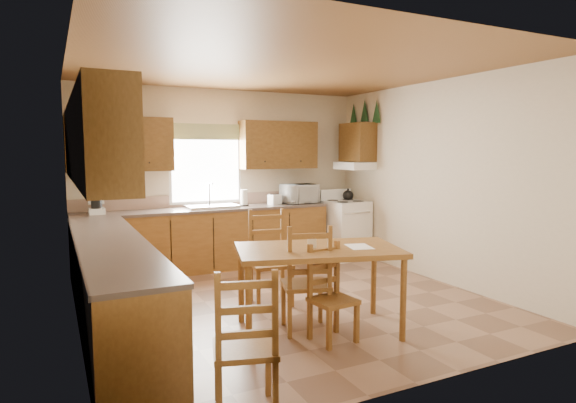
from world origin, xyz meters
name	(u,v)px	position (x,y,z in m)	size (l,w,h in m)	color
floor	(288,302)	(0.00, 0.00, 0.00)	(4.50, 4.50, 0.00)	#8A664E
ceiling	(288,67)	(0.00, 0.00, 2.70)	(4.50, 4.50, 0.00)	brown
wall_left	(73,195)	(-2.25, 0.00, 1.35)	(4.50, 4.50, 0.00)	beige
wall_right	(437,182)	(2.25, 0.00, 1.35)	(4.50, 4.50, 0.00)	beige
wall_back	(224,177)	(0.00, 2.25, 1.35)	(4.50, 4.50, 0.00)	beige
wall_front	(425,208)	(0.00, -2.25, 1.35)	(4.50, 4.50, 0.00)	beige
lower_cab_back	(208,240)	(-0.38, 1.95, 0.44)	(3.75, 0.60, 0.88)	brown
lower_cab_left	(112,290)	(-1.95, -0.15, 0.44)	(0.60, 3.60, 0.88)	brown
counter_back	(207,209)	(-0.38, 1.95, 0.90)	(3.75, 0.63, 0.04)	brown
counter_left	(110,243)	(-1.95, -0.15, 0.90)	(0.63, 3.60, 0.04)	brown
backsplash	(201,200)	(-0.38, 2.24, 1.01)	(3.75, 0.01, 0.18)	gray
upper_cab_back_left	(120,144)	(-1.55, 2.08, 1.85)	(1.41, 0.33, 0.75)	brown
upper_cab_back_right	(279,145)	(0.86, 2.08, 1.85)	(1.25, 0.33, 0.75)	brown
upper_cab_left	(91,141)	(-2.08, -0.15, 1.85)	(0.33, 3.60, 0.75)	brown
upper_cab_stove	(357,142)	(2.08, 1.65, 1.90)	(0.33, 0.62, 0.62)	brown
range_hood	(355,166)	(2.03, 1.65, 1.52)	(0.44, 0.62, 0.12)	white
window_frame	(206,165)	(-0.30, 2.22, 1.55)	(1.13, 0.02, 1.18)	white
window_pane	(206,165)	(-0.30, 2.21, 1.55)	(1.05, 0.01, 1.10)	white
window_valance	(206,132)	(-0.30, 2.19, 2.05)	(1.19, 0.01, 0.24)	#3E5D29
sink_basin	(212,206)	(-0.30, 1.95, 0.94)	(0.75, 0.45, 0.04)	silver
pine_decal_a	(376,111)	(2.21, 1.33, 2.38)	(0.22, 0.22, 0.36)	#1A401E
pine_decal_b	(365,110)	(2.21, 1.65, 2.42)	(0.22, 0.22, 0.36)	#1A401E
pine_decal_c	(353,114)	(2.21, 1.97, 2.38)	(0.22, 0.22, 0.36)	#1A401E
stove	(345,230)	(1.88, 1.68, 0.46)	(0.62, 0.65, 0.93)	white
coffeemaker	(96,201)	(-1.90, 1.95, 1.09)	(0.20, 0.24, 0.34)	white
paper_towel	(244,198)	(0.21, 1.95, 1.05)	(0.11, 0.11, 0.25)	white
toaster	(275,199)	(0.72, 1.94, 1.00)	(0.19, 0.12, 0.16)	white
microwave	(299,194)	(1.17, 1.95, 1.07)	(0.51, 0.37, 0.30)	white
dining_table	(318,290)	(-0.14, -0.94, 0.42)	(1.55, 0.89, 0.83)	brown
chair_near_left	(245,339)	(-1.31, -1.99, 0.50)	(0.42, 0.40, 1.01)	brown
chair_near_right	(306,278)	(-0.24, -0.87, 0.53)	(0.44, 0.42, 1.06)	brown
chair_far_left	(333,294)	(-0.14, -1.23, 0.45)	(0.38, 0.36, 0.90)	brown
chair_far_right	(271,258)	(-0.20, 0.03, 0.54)	(0.45, 0.43, 1.07)	brown
table_paper	(359,247)	(0.24, -1.08, 0.83)	(0.22, 0.29, 0.00)	white
table_card	(312,242)	(-0.21, -0.94, 0.89)	(0.09, 0.02, 0.11)	white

